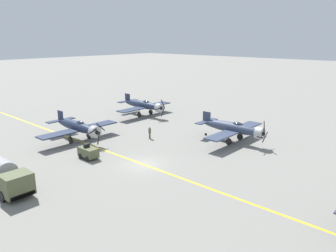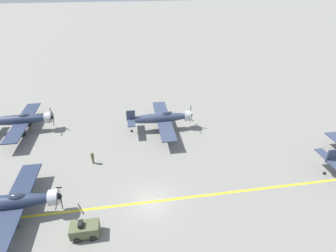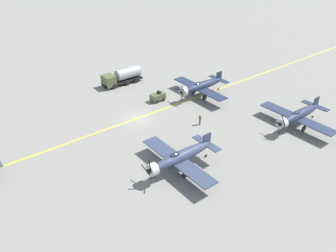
# 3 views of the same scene
# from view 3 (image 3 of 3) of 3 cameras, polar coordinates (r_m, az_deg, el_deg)

# --- Properties ---
(ground_plane) EXTENTS (400.00, 400.00, 0.00)m
(ground_plane) POSITION_cam_3_polar(r_m,az_deg,el_deg) (52.61, -5.38, 1.34)
(ground_plane) COLOR gray
(taxiway_stripe) EXTENTS (0.30, 160.00, 0.01)m
(taxiway_stripe) POSITION_cam_3_polar(r_m,az_deg,el_deg) (52.61, -5.38, 1.34)
(taxiway_stripe) COLOR yellow
(taxiway_stripe) RESTS_ON ground
(airplane_near_center) EXTENTS (12.00, 9.98, 3.65)m
(airplane_near_center) POSITION_cam_3_polar(r_m,az_deg,el_deg) (59.06, 5.74, 6.93)
(airplane_near_center) COLOR #222C46
(airplane_near_center) RESTS_ON ground
(airplane_near_left) EXTENTS (12.00, 9.98, 3.65)m
(airplane_near_left) POSITION_cam_3_polar(r_m,az_deg,el_deg) (52.89, 21.75, 1.77)
(airplane_near_left) COLOR #26314A
(airplane_near_left) RESTS_ON ground
(airplane_mid_left) EXTENTS (12.00, 9.98, 3.78)m
(airplane_mid_left) POSITION_cam_3_polar(r_m,az_deg,el_deg) (40.17, 2.04, -5.43)
(airplane_mid_left) COLOR #343E58
(airplane_mid_left) RESTS_ON ground
(fuel_tanker) EXTENTS (2.68, 8.00, 2.98)m
(fuel_tanker) POSITION_cam_3_polar(r_m,az_deg,el_deg) (64.81, -8.01, 8.51)
(fuel_tanker) COLOR black
(fuel_tanker) RESTS_ON ground
(tow_tractor) EXTENTS (1.57, 2.60, 1.79)m
(tow_tractor) POSITION_cam_3_polar(r_m,az_deg,el_deg) (57.67, -1.78, 5.12)
(tow_tractor) COLOR #515638
(tow_tractor) RESTS_ON ground
(ground_crew_walking) EXTENTS (0.38, 0.38, 1.75)m
(ground_crew_walking) POSITION_cam_3_polar(r_m,az_deg,el_deg) (50.44, 5.59, 1.19)
(ground_crew_walking) COLOR #515638
(ground_crew_walking) RESTS_ON ground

